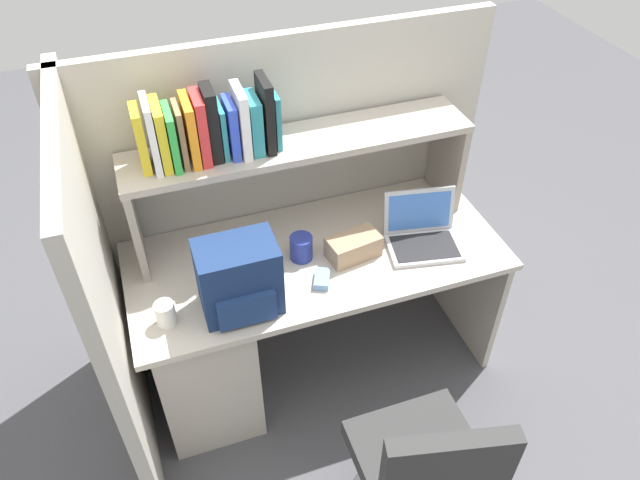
% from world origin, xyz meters
% --- Properties ---
extents(ground_plane, '(8.00, 8.00, 0.00)m').
position_xyz_m(ground_plane, '(0.00, 0.00, 0.00)').
color(ground_plane, '#4C4C51').
extents(desk, '(1.60, 0.70, 0.73)m').
position_xyz_m(desk, '(-0.39, 0.00, 0.40)').
color(desk, beige).
rests_on(desk, ground_plane).
extents(cubicle_partition_rear, '(1.84, 0.05, 1.55)m').
position_xyz_m(cubicle_partition_rear, '(0.00, 0.38, 0.78)').
color(cubicle_partition_rear, '#B2ADA0').
rests_on(cubicle_partition_rear, ground_plane).
extents(cubicle_partition_left, '(0.05, 1.06, 1.55)m').
position_xyz_m(cubicle_partition_left, '(-0.85, -0.05, 0.78)').
color(cubicle_partition_left, '#B2ADA0').
rests_on(cubicle_partition_left, ground_plane).
extents(overhead_hutch, '(1.44, 0.28, 0.45)m').
position_xyz_m(overhead_hutch, '(0.00, 0.20, 1.08)').
color(overhead_hutch, gray).
rests_on(overhead_hutch, desk).
extents(reference_books_on_shelf, '(0.53, 0.19, 0.29)m').
position_xyz_m(reference_books_on_shelf, '(-0.36, 0.20, 1.31)').
color(reference_books_on_shelf, yellow).
rests_on(reference_books_on_shelf, overhead_hutch).
extents(laptop, '(0.35, 0.30, 0.22)m').
position_xyz_m(laptop, '(0.46, -0.08, 0.78)').
color(laptop, '#B7BABF').
rests_on(laptop, desk).
extents(backpack, '(0.30, 0.23, 0.30)m').
position_xyz_m(backpack, '(-0.37, -0.19, 0.88)').
color(backpack, navy).
rests_on(backpack, desk).
extents(computer_mouse, '(0.10, 0.12, 0.03)m').
position_xyz_m(computer_mouse, '(-0.03, -0.17, 0.75)').
color(computer_mouse, '#7299C6').
rests_on(computer_mouse, desk).
extents(paper_cup, '(0.08, 0.08, 0.10)m').
position_xyz_m(paper_cup, '(-0.66, -0.18, 0.78)').
color(paper_cup, white).
rests_on(paper_cup, desk).
extents(tissue_box, '(0.24, 0.15, 0.10)m').
position_xyz_m(tissue_box, '(0.15, -0.06, 0.78)').
color(tissue_box, '#9E7F60').
rests_on(tissue_box, desk).
extents(snack_canister, '(0.10, 0.10, 0.11)m').
position_xyz_m(snack_canister, '(-0.07, -0.00, 0.79)').
color(snack_canister, navy).
rests_on(snack_canister, desk).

